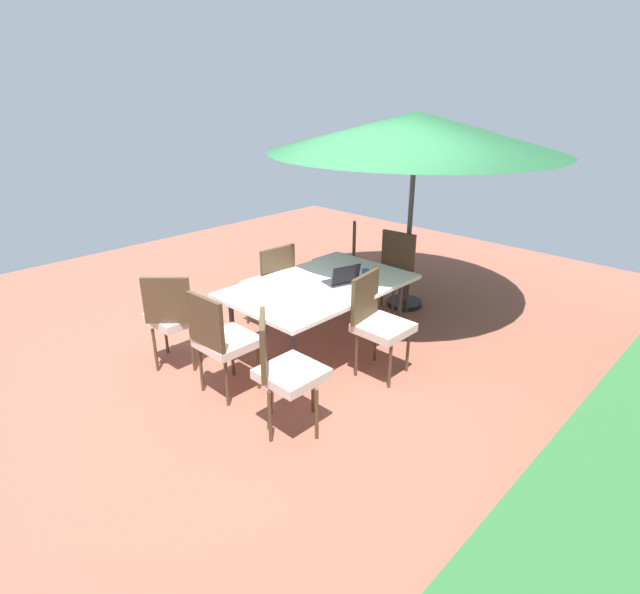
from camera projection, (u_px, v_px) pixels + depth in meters
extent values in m
cube|color=#935442|center=(320.00, 348.00, 5.42)|extent=(10.00, 10.00, 0.02)
cube|color=white|center=(320.00, 286.00, 5.15)|extent=(1.89, 1.19, 0.04)
cylinder|color=#333333|center=(339.00, 287.00, 6.10)|extent=(0.05, 0.05, 0.68)
cylinder|color=#333333|center=(232.00, 329.00, 5.04)|extent=(0.05, 0.05, 0.68)
cylinder|color=#333333|center=(400.00, 308.00, 5.53)|extent=(0.05, 0.05, 0.68)
cylinder|color=#333333|center=(294.00, 360.00, 4.47)|extent=(0.05, 0.05, 0.68)
cylinder|color=#4C4C4C|center=(410.00, 217.00, 6.02)|extent=(0.06, 0.06, 2.28)
cone|color=#1E512D|center=(416.00, 132.00, 5.65)|extent=(3.35, 3.35, 0.44)
cylinder|color=black|center=(404.00, 303.00, 6.44)|extent=(0.44, 0.44, 0.06)
cube|color=beige|center=(268.00, 285.00, 5.75)|extent=(0.46, 0.46, 0.08)
cube|color=#4C3823|center=(278.00, 267.00, 5.51)|extent=(0.44, 0.08, 0.45)
cylinder|color=#4C3823|center=(272.00, 298.00, 6.09)|extent=(0.03, 0.03, 0.45)
cylinder|color=#4C3823|center=(247.00, 306.00, 5.87)|extent=(0.03, 0.03, 0.45)
cylinder|color=#4C3823|center=(291.00, 307.00, 5.84)|extent=(0.03, 0.03, 0.45)
cylinder|color=#4C3823|center=(265.00, 315.00, 5.62)|extent=(0.03, 0.03, 0.45)
cube|color=beige|center=(388.00, 276.00, 6.03)|extent=(0.46, 0.46, 0.08)
cube|color=#4C3823|center=(398.00, 250.00, 6.08)|extent=(0.09, 0.44, 0.45)
cylinder|color=#4C3823|center=(367.00, 298.00, 6.10)|extent=(0.03, 0.03, 0.45)
cylinder|color=#4C3823|center=(393.00, 305.00, 5.90)|extent=(0.03, 0.03, 0.45)
cylinder|color=#4C3823|center=(382.00, 289.00, 6.37)|extent=(0.03, 0.03, 0.45)
cylinder|color=#4C3823|center=(408.00, 295.00, 6.16)|extent=(0.03, 0.03, 0.45)
cube|color=beige|center=(292.00, 374.00, 3.96)|extent=(0.46, 0.46, 0.08)
cube|color=#4C3823|center=(263.00, 345.00, 3.84)|extent=(0.32, 0.36, 0.45)
cylinder|color=#4C3823|center=(317.00, 414.00, 3.91)|extent=(0.03, 0.03, 0.45)
cylinder|color=#4C3823|center=(313.00, 389.00, 4.25)|extent=(0.03, 0.03, 0.45)
cylinder|color=#4C3823|center=(270.00, 417.00, 3.88)|extent=(0.03, 0.03, 0.45)
cylinder|color=#4C3823|center=(270.00, 391.00, 4.21)|extent=(0.03, 0.03, 0.45)
cube|color=beige|center=(384.00, 328.00, 4.73)|extent=(0.46, 0.46, 0.08)
cube|color=#4C3823|center=(365.00, 296.00, 4.74)|extent=(0.44, 0.10, 0.45)
cylinder|color=#4C3823|center=(390.00, 366.00, 4.60)|extent=(0.03, 0.03, 0.45)
cylinder|color=#4C3823|center=(408.00, 351.00, 4.87)|extent=(0.03, 0.03, 0.45)
cylinder|color=#4C3823|center=(356.00, 355.00, 4.79)|extent=(0.03, 0.03, 0.45)
cylinder|color=#4C3823|center=(375.00, 341.00, 5.06)|extent=(0.03, 0.03, 0.45)
cube|color=beige|center=(228.00, 342.00, 4.46)|extent=(0.46, 0.46, 0.08)
cube|color=#4C3823|center=(206.00, 322.00, 4.22)|extent=(0.06, 0.44, 0.45)
cylinder|color=#4C3823|center=(258.00, 367.00, 4.58)|extent=(0.03, 0.03, 0.45)
cylinder|color=#4C3823|center=(232.00, 354.00, 4.80)|extent=(0.03, 0.03, 0.45)
cylinder|color=#4C3823|center=(227.00, 383.00, 4.33)|extent=(0.03, 0.03, 0.45)
cylinder|color=#4C3823|center=(201.00, 369.00, 4.55)|extent=(0.03, 0.03, 0.45)
cube|color=beige|center=(337.00, 262.00, 6.51)|extent=(0.46, 0.46, 0.08)
cube|color=#4C3823|center=(354.00, 243.00, 6.40)|extent=(0.36, 0.31, 0.45)
cylinder|color=#4C3823|center=(324.00, 276.00, 6.79)|extent=(0.03, 0.03, 0.45)
cylinder|color=#4C3823|center=(322.00, 286.00, 6.46)|extent=(0.03, 0.03, 0.45)
cylinder|color=#4C3823|center=(351.00, 277.00, 6.77)|extent=(0.03, 0.03, 0.45)
cylinder|color=#4C3823|center=(351.00, 287.00, 6.44)|extent=(0.03, 0.03, 0.45)
cube|color=beige|center=(176.00, 317.00, 4.94)|extent=(0.46, 0.46, 0.08)
cube|color=#4C3823|center=(167.00, 301.00, 4.65)|extent=(0.33, 0.34, 0.45)
cylinder|color=#4C3823|center=(201.00, 333.00, 5.21)|extent=(0.03, 0.03, 0.45)
cylinder|color=#4C3823|center=(166.00, 333.00, 5.21)|extent=(0.03, 0.03, 0.45)
cylinder|color=#4C3823|center=(193.00, 350.00, 4.88)|extent=(0.03, 0.03, 0.45)
cylinder|color=#4C3823|center=(155.00, 350.00, 4.88)|extent=(0.03, 0.03, 0.45)
cube|color=#2D2D33|center=(340.00, 282.00, 5.18)|extent=(0.37, 0.30, 0.02)
cube|color=black|center=(346.00, 275.00, 5.05)|extent=(0.32, 0.13, 0.20)
cylinder|color=#334C99|center=(366.00, 274.00, 5.29)|extent=(0.08, 0.08, 0.09)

